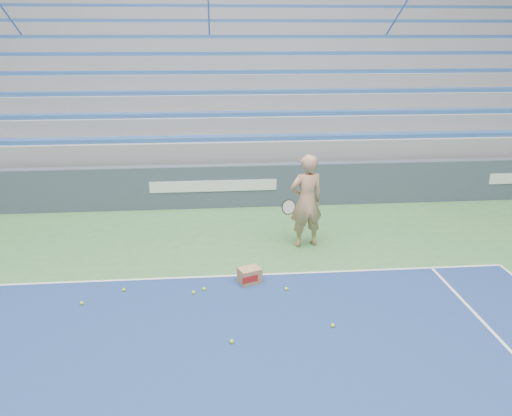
# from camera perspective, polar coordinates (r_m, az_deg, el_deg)

# --- Properties ---
(sponsor_barrier) EXTENTS (30.00, 0.32, 1.10)m
(sponsor_barrier) POSITION_cam_1_polar(r_m,az_deg,el_deg) (12.82, -4.86, 2.51)
(sponsor_barrier) COLOR #3A4759
(sponsor_barrier) RESTS_ON ground
(bleachers) EXTENTS (31.00, 9.15, 7.30)m
(bleachers) POSITION_cam_1_polar(r_m,az_deg,el_deg) (18.10, -5.17, 13.24)
(bleachers) COLOR gray
(bleachers) RESTS_ON ground
(tennis_player) EXTENTS (1.01, 0.93, 1.96)m
(tennis_player) POSITION_cam_1_polar(r_m,az_deg,el_deg) (10.30, 5.75, 0.78)
(tennis_player) COLOR tan
(tennis_player) RESTS_ON ground
(ball_box) EXTENTS (0.45, 0.41, 0.28)m
(ball_box) POSITION_cam_1_polar(r_m,az_deg,el_deg) (9.01, -0.74, -7.73)
(ball_box) COLOR #A17B4E
(ball_box) RESTS_ON ground
(tennis_ball_0) EXTENTS (0.07, 0.07, 0.07)m
(tennis_ball_0) POSITION_cam_1_polar(r_m,az_deg,el_deg) (8.84, -5.95, -9.21)
(tennis_ball_0) COLOR #AAE02D
(tennis_ball_0) RESTS_ON ground
(tennis_ball_1) EXTENTS (0.07, 0.07, 0.07)m
(tennis_ball_1) POSITION_cam_1_polar(r_m,az_deg,el_deg) (7.46, -2.80, -15.02)
(tennis_ball_1) COLOR #AAE02D
(tennis_ball_1) RESTS_ON ground
(tennis_ball_2) EXTENTS (0.07, 0.07, 0.07)m
(tennis_ball_2) POSITION_cam_1_polar(r_m,az_deg,el_deg) (9.06, -14.85, -9.04)
(tennis_ball_2) COLOR #AAE02D
(tennis_ball_2) RESTS_ON ground
(tennis_ball_3) EXTENTS (0.07, 0.07, 0.07)m
(tennis_ball_3) POSITION_cam_1_polar(r_m,az_deg,el_deg) (7.89, 8.75, -13.15)
(tennis_ball_3) COLOR #AAE02D
(tennis_ball_3) RESTS_ON ground
(tennis_ball_4) EXTENTS (0.07, 0.07, 0.07)m
(tennis_ball_4) POSITION_cam_1_polar(r_m,az_deg,el_deg) (8.85, -19.29, -10.24)
(tennis_ball_4) COLOR #AAE02D
(tennis_ball_4) RESTS_ON ground
(tennis_ball_5) EXTENTS (0.07, 0.07, 0.07)m
(tennis_ball_5) POSITION_cam_1_polar(r_m,az_deg,el_deg) (8.75, -7.14, -9.57)
(tennis_ball_5) COLOR #AAE02D
(tennis_ball_5) RESTS_ON ground
(tennis_ball_6) EXTENTS (0.07, 0.07, 0.07)m
(tennis_ball_6) POSITION_cam_1_polar(r_m,az_deg,el_deg) (8.81, 3.49, -9.23)
(tennis_ball_6) COLOR #AAE02D
(tennis_ball_6) RESTS_ON ground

